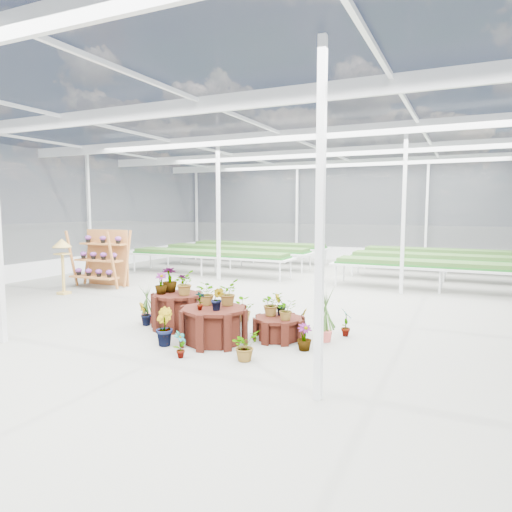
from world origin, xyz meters
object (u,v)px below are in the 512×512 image
at_px(plinth_mid, 214,325).
at_px(shelf_rack, 100,259).
at_px(plinth_tall, 178,311).
at_px(plinth_low, 279,328).
at_px(bird_table, 63,267).

bearing_deg(plinth_mid, shelf_rack, 149.48).
xyz_separation_m(plinth_tall, shelf_rack, (-5.02, 3.07, 0.53)).
bearing_deg(plinth_tall, shelf_rack, 148.58).
bearing_deg(plinth_mid, plinth_low, 34.99).
bearing_deg(shelf_rack, plinth_low, -24.54).
bearing_deg(plinth_mid, plinth_tall, 153.43).
bearing_deg(shelf_rack, bird_table, -94.16).
xyz_separation_m(plinth_mid, shelf_rack, (-6.22, 3.67, 0.56)).
distance_m(plinth_low, bird_table, 7.46).
distance_m(plinth_mid, bird_table, 6.69).
xyz_separation_m(plinth_tall, bird_table, (-5.07, 1.68, 0.44)).
xyz_separation_m(plinth_mid, bird_table, (-6.27, 2.28, 0.47)).
bearing_deg(plinth_tall, bird_table, 161.61).
xyz_separation_m(plinth_mid, plinth_low, (1.00, 0.70, -0.11)).
height_order(plinth_low, shelf_rack, shelf_rack).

